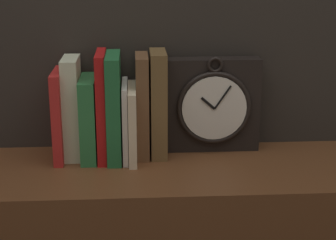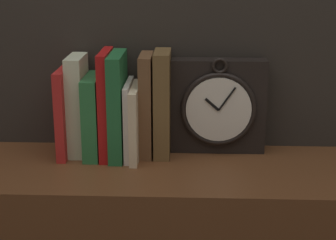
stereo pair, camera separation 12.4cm
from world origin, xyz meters
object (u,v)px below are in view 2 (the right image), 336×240
Objects in this scene: book_slot0_red at (65,112)px; book_slot6_cream at (136,122)px; clock at (218,106)px; book_slot4_green at (118,106)px; book_slot2_green at (93,116)px; book_slot5_white at (129,119)px; book_slot8_brown at (162,104)px; book_slot7_brown at (146,105)px; book_slot3_red at (106,104)px; book_slot1_cream at (78,105)px.

book_slot0_red is 0.17m from book_slot6_cream.
clock reaches higher than book_slot6_cream.
book_slot4_green reaches higher than book_slot6_cream.
book_slot0_red is 0.07m from book_slot2_green.
book_slot5_white is 0.72× the size of book_slot8_brown.
book_slot0_red is 0.15m from book_slot5_white.
book_slot0_red is 0.87× the size of book_slot7_brown.
book_slot1_cream is at bearing 169.12° from book_slot3_red.
book_slot5_white is at bearing 156.58° from book_slot6_cream.
book_slot1_cream is 0.96× the size of book_slot4_green.
book_slot6_cream is (0.04, -0.01, -0.04)m from book_slot4_green.
book_slot3_red is at bearing -171.91° from book_slot7_brown.
book_slot3_red is (0.03, -0.00, 0.03)m from book_slot2_green.
clock is at bearing 13.53° from book_slot6_cream.
book_slot2_green is (0.04, -0.01, -0.02)m from book_slot1_cream.
book_slot1_cream is 1.32× the size of book_slot5_white.
book_slot1_cream is at bearing 170.06° from book_slot4_green.
book_slot1_cream is 0.95× the size of book_slot8_brown.
clock is 1.38× the size of book_slot6_cream.
book_slot4_green is (0.10, -0.02, 0.00)m from book_slot1_cream.
book_slot3_red is 1.04× the size of book_slot7_brown.
book_slot7_brown reaches higher than book_slot1_cream.
book_slot2_green is at bearing -0.72° from book_slot0_red.
book_slot7_brown is at bearing 5.65° from book_slot2_green.
book_slot7_brown reaches higher than book_slot0_red.
book_slot4_green reaches higher than book_slot5_white.
book_slot6_cream is (0.10, -0.01, -0.01)m from book_slot2_green.
book_slot3_red is 1.01× the size of book_slot8_brown.
clock is 1.00× the size of book_slot1_cream.
book_slot3_red reaches higher than book_slot0_red.
book_slot4_green is (-0.24, -0.04, 0.01)m from clock.
book_slot7_brown reaches higher than book_slot5_white.
book_slot3_red reaches higher than book_slot6_cream.
clock is at bearing 8.15° from book_slot3_red.
book_slot0_red is at bearing -177.16° from book_slot8_brown.
book_slot4_green is (0.06, -0.00, 0.03)m from book_slot2_green.
book_slot2_green reaches higher than book_slot6_cream.
book_slot5_white is (0.03, 0.00, -0.03)m from book_slot4_green.
clock reaches higher than book_slot2_green.
clock is 0.96× the size of book_slot4_green.
clock is 0.37m from book_slot0_red.
book_slot1_cream is at bearing 162.01° from book_slot2_green.
book_slot0_red is 0.19m from book_slot7_brown.
book_slot4_green is (0.13, -0.01, 0.02)m from book_slot0_red.
book_slot2_green is 0.09m from book_slot5_white.
book_slot8_brown is at bearing -0.07° from book_slot1_cream.
book_slot1_cream is 0.16m from book_slot7_brown.
book_slot8_brown is (0.08, 0.02, 0.04)m from book_slot5_white.
book_slot3_red reaches higher than book_slot5_white.
book_slot0_red is at bearing 179.28° from book_slot2_green.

